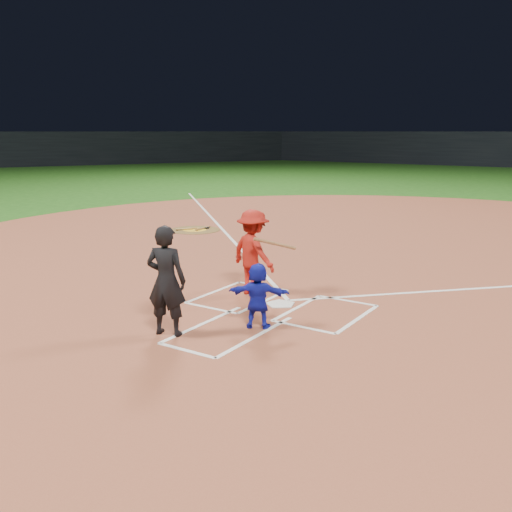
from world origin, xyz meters
The scene contains 13 objects.
ground centered at (0.00, 0.00, 0.00)m, with size 120.00×120.00×0.00m, color #1C4D13.
home_plate_dirt centered at (0.00, 6.00, 0.01)m, with size 28.00×28.00×0.01m, color brown.
stadium_wall_left centered at (-42.00, 24.00, 1.60)m, with size 1.20×60.00×3.20m, color black.
home_plate centered at (0.00, 0.00, 0.02)m, with size 0.60×0.60×0.02m, color silver.
on_deck_circle centered at (-6.66, 5.64, 0.02)m, with size 1.70×1.70×0.01m, color brown.
on_deck_logo centered at (-6.66, 5.64, 0.02)m, with size 0.80×0.80×0.00m, color gold.
on_deck_bat_a centered at (-6.51, 5.89, 0.05)m, with size 0.06×0.06×0.84m, color olive.
on_deck_bat_b centered at (-6.86, 5.54, 0.05)m, with size 0.06×0.06×0.84m, color olive.
bat_weight_donut centered at (-6.46, 6.04, 0.05)m, with size 0.19×0.19×0.05m, color black.
catcher centered at (0.34, -1.33, 0.57)m, with size 1.04×0.33×1.12m, color #161EB3.
umpire centered at (-0.71, -2.41, 0.92)m, with size 0.66×0.43×1.81m, color black.
chalk_markings centered at (0.00, 5.29, 0.01)m, with size 28.35×17.32×0.01m.
batter_at_plate centered at (-0.83, 0.31, 0.88)m, with size 1.55×0.94×1.73m.
Camera 1 is at (5.28, -9.03, 3.26)m, focal length 40.00 mm.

